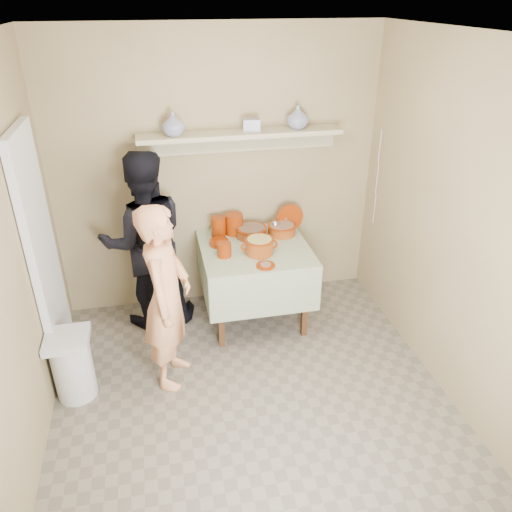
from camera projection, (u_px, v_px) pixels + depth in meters
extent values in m
plane|color=#6D6456|center=(257.00, 416.00, 3.72)|extent=(3.50, 3.50, 0.00)
cube|color=silver|center=(44.00, 259.00, 3.80)|extent=(0.06, 0.70, 2.00)
cylinder|color=#6F1E02|center=(219.00, 227.00, 4.67)|extent=(0.14, 0.14, 0.18)
cylinder|color=#6F1E02|center=(234.00, 224.00, 4.70)|extent=(0.17, 0.17, 0.20)
cylinder|color=#6F1E02|center=(224.00, 250.00, 4.31)|extent=(0.13, 0.13, 0.13)
cylinder|color=#6F1E02|center=(219.00, 242.00, 4.52)|extent=(0.17, 0.17, 0.05)
cylinder|color=#6F1E02|center=(290.00, 217.00, 4.78)|extent=(0.27, 0.05, 0.27)
imported|color=navy|center=(298.00, 117.00, 4.40)|extent=(0.23, 0.23, 0.20)
imported|color=navy|center=(173.00, 124.00, 4.18)|extent=(0.24, 0.24, 0.20)
cube|color=navy|center=(252.00, 125.00, 4.33)|extent=(0.16, 0.13, 0.11)
imported|color=tan|center=(167.00, 298.00, 3.76)|extent=(0.51, 0.63, 1.52)
imported|color=black|center=(145.00, 241.00, 4.45)|extent=(0.87, 0.72, 1.66)
cube|color=#96855C|center=(217.00, 174.00, 4.62)|extent=(3.00, 0.02, 2.60)
cube|color=#96855C|center=(475.00, 242.00, 3.38)|extent=(0.02, 3.50, 2.60)
cube|color=silver|center=(258.00, 35.00, 2.49)|extent=(3.00, 3.50, 0.02)
cube|color=#4C2D16|center=(221.00, 312.00, 4.30)|extent=(0.05, 0.05, 0.71)
cube|color=#4C2D16|center=(305.00, 302.00, 4.44)|extent=(0.05, 0.05, 0.71)
cube|color=#4C2D16|center=(209.00, 269.00, 4.96)|extent=(0.05, 0.05, 0.71)
cube|color=#4C2D16|center=(283.00, 262.00, 5.10)|extent=(0.05, 0.05, 0.71)
cube|color=#4C2D16|center=(255.00, 249.00, 4.52)|extent=(0.90, 0.90, 0.04)
cube|color=#31591E|center=(255.00, 247.00, 4.51)|extent=(0.96, 0.96, 0.01)
cube|color=#31591E|center=(266.00, 295.00, 4.20)|extent=(0.96, 0.01, 0.44)
cube|color=#31591E|center=(245.00, 245.00, 5.03)|extent=(0.96, 0.01, 0.44)
cube|color=#31591E|center=(203.00, 273.00, 4.52)|extent=(0.01, 0.96, 0.44)
cube|color=#31591E|center=(304.00, 262.00, 4.70)|extent=(0.01, 0.96, 0.44)
cylinder|color=maroon|center=(251.00, 232.00, 4.66)|extent=(0.28, 0.28, 0.09)
cylinder|color=#6F1E02|center=(251.00, 228.00, 4.64)|extent=(0.30, 0.30, 0.01)
cylinder|color=brown|center=(251.00, 230.00, 4.65)|extent=(0.25, 0.25, 0.05)
cylinder|color=maroon|center=(282.00, 229.00, 4.72)|extent=(0.26, 0.26, 0.09)
cylinder|color=#6F1E02|center=(282.00, 225.00, 4.70)|extent=(0.28, 0.28, 0.01)
cylinder|color=#8C6B54|center=(282.00, 227.00, 4.70)|extent=(0.23, 0.23, 0.05)
cylinder|color=silver|center=(283.00, 222.00, 4.55)|extent=(0.01, 0.22, 0.16)
sphere|color=silver|center=(275.00, 224.00, 4.68)|extent=(0.07, 0.07, 0.07)
cylinder|color=maroon|center=(259.00, 246.00, 4.35)|extent=(0.24, 0.24, 0.14)
cylinder|color=#6F1E02|center=(259.00, 240.00, 4.32)|extent=(0.25, 0.25, 0.01)
cylinder|color=tan|center=(259.00, 241.00, 4.33)|extent=(0.21, 0.21, 0.05)
torus|color=#6F1E02|center=(246.00, 247.00, 4.33)|extent=(0.09, 0.02, 0.09)
torus|color=#6F1E02|center=(273.00, 244.00, 4.37)|extent=(0.09, 0.02, 0.09)
cylinder|color=#6F1E02|center=(266.00, 266.00, 4.18)|extent=(0.16, 0.16, 0.02)
cylinder|color=#8C6B54|center=(266.00, 264.00, 4.17)|extent=(0.09, 0.09, 0.01)
cube|color=tan|center=(241.00, 134.00, 4.35)|extent=(1.80, 0.25, 0.04)
cube|color=tan|center=(238.00, 142.00, 4.50)|extent=(1.80, 0.02, 0.18)
cylinder|color=silver|center=(73.00, 369.00, 3.81)|extent=(0.30, 0.30, 0.50)
cube|color=silver|center=(67.00, 339.00, 3.68)|extent=(0.32, 0.32, 0.06)
cylinder|color=silver|center=(380.00, 146.00, 4.55)|extent=(0.01, 0.01, 0.30)
cylinder|color=silver|center=(377.00, 178.00, 4.68)|extent=(0.01, 0.01, 0.30)
cylinder|color=silver|center=(374.00, 209.00, 4.80)|extent=(0.01, 0.01, 0.30)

